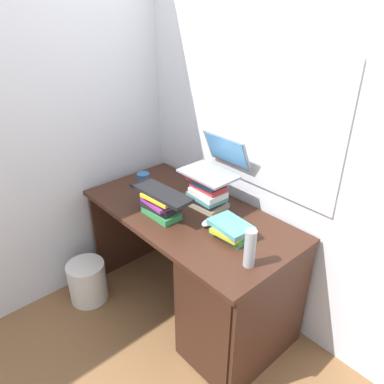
{
  "coord_description": "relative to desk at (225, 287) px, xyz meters",
  "views": [
    {
      "loc": [
        1.48,
        -1.3,
        1.97
      ],
      "look_at": [
        0.06,
        -0.03,
        0.94
      ],
      "focal_mm": 35.33,
      "sensor_mm": 36.0,
      "label": 1
    }
  ],
  "objects": [
    {
      "name": "wastebasket",
      "position": [
        -0.88,
        -0.46,
        -0.26
      ],
      "size": [
        0.26,
        0.26,
        0.3
      ],
      "primitive_type": "cylinder",
      "color": "silver",
      "rests_on": "ground"
    },
    {
      "name": "ground_plane",
      "position": [
        -0.35,
        0.03,
        -0.41
      ],
      "size": [
        6.0,
        6.0,
        0.0
      ],
      "primitive_type": "plane",
      "color": "brown"
    },
    {
      "name": "computer_mouse",
      "position": [
        -0.17,
        0.02,
        0.36
      ],
      "size": [
        0.06,
        0.1,
        0.04
      ],
      "primitive_type": "ellipsoid",
      "color": "#A5A8AD",
      "rests_on": "desk"
    },
    {
      "name": "book_stack_tall",
      "position": [
        -0.33,
        0.17,
        0.45
      ],
      "size": [
        0.25,
        0.2,
        0.22
      ],
      "color": "gray",
      "rests_on": "desk"
    },
    {
      "name": "wall_back",
      "position": [
        -0.35,
        0.42,
        0.89
      ],
      "size": [
        6.0,
        0.06,
        2.6
      ],
      "color": "silver",
      "rests_on": "ground"
    },
    {
      "name": "desk",
      "position": [
        0.0,
        0.0,
        0.0
      ],
      "size": [
        1.38,
        0.7,
        0.76
      ],
      "color": "#381E14",
      "rests_on": "ground"
    },
    {
      "name": "mug",
      "position": [
        -0.82,
        0.03,
        0.39
      ],
      "size": [
        0.13,
        0.09,
        0.1
      ],
      "color": "#265999",
      "rests_on": "desk"
    },
    {
      "name": "laptop",
      "position": [
        -0.33,
        0.23,
        0.62
      ],
      "size": [
        0.34,
        0.32,
        0.22
      ],
      "color": "gray",
      "rests_on": "book_stack_tall"
    },
    {
      "name": "wall_left",
      "position": [
        -1.13,
        0.03,
        0.89
      ],
      "size": [
        0.05,
        6.0,
        2.6
      ],
      "primitive_type": "cube",
      "color": "silver",
      "rests_on": "ground"
    },
    {
      "name": "book_stack_side",
      "position": [
        -0.01,
        0.04,
        0.39
      ],
      "size": [
        0.25,
        0.2,
        0.08
      ],
      "color": "#338C4C",
      "rests_on": "desk"
    },
    {
      "name": "water_bottle",
      "position": [
        0.22,
        -0.08,
        0.45
      ],
      "size": [
        0.06,
        0.06,
        0.21
      ],
      "primitive_type": "cylinder",
      "color": "#999EA5",
      "rests_on": "desk"
    },
    {
      "name": "keyboard",
      "position": [
        -0.44,
        -0.11,
        0.5
      ],
      "size": [
        0.43,
        0.17,
        0.02
      ],
      "primitive_type": "cube",
      "rotation": [
        0.0,
        0.0,
        0.06
      ],
      "color": "black",
      "rests_on": "book_stack_keyboard_riser"
    },
    {
      "name": "book_stack_keyboard_riser",
      "position": [
        -0.44,
        -0.11,
        0.42
      ],
      "size": [
        0.25,
        0.19,
        0.14
      ],
      "color": "#338C4C",
      "rests_on": "desk"
    }
  ]
}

